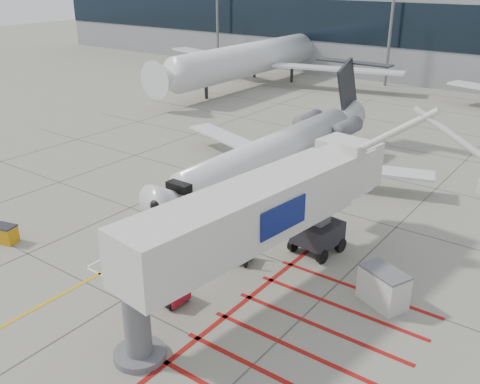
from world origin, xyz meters
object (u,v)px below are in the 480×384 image
Objects in this scene: jet_bridge at (246,225)px; spill_bin at (6,234)px; pushback_tug at (167,289)px; regional_jet at (258,139)px.

jet_bridge is 15.01× the size of spill_bin.
jet_bridge reaches higher than spill_bin.
jet_bridge is at bearing 44.63° from pushback_tug.
pushback_tug is (4.64, -14.70, -3.25)m from regional_jet.
jet_bridge reaches higher than pushback_tug.
spill_bin is (-14.90, -4.10, -3.32)m from jet_bridge.
jet_bridge is 15.80m from spill_bin.
regional_jet is 1.52× the size of jet_bridge.
jet_bridge is at bearing -57.31° from regional_jet.
jet_bridge is 9.33× the size of pushback_tug.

